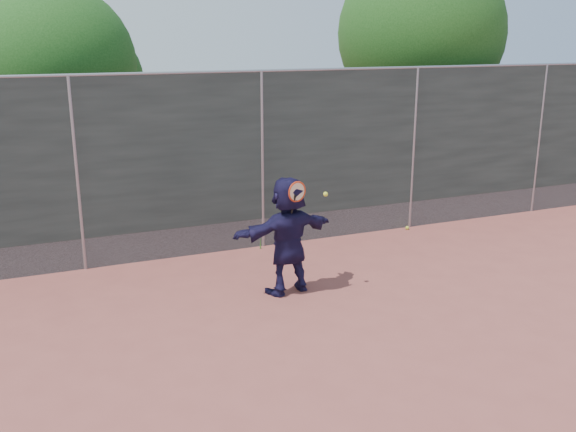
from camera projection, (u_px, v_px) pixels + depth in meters
name	position (u px, v px, depth m)	size (l,w,h in m)	color
ground	(359.00, 327.00, 8.14)	(80.00, 80.00, 0.00)	#9E4C42
player	(288.00, 235.00, 9.03)	(1.57, 0.50, 1.69)	#1A163C
ball_ground	(407.00, 228.00, 12.16)	(0.07, 0.07, 0.07)	yellow
fence	(262.00, 157.00, 10.82)	(20.00, 0.06, 3.03)	#38423D
swing_action	(300.00, 193.00, 8.72)	(0.64, 0.14, 0.51)	red
tree_right	(426.00, 38.00, 14.02)	(3.78, 3.60, 5.39)	#382314
tree_left	(64.00, 69.00, 12.11)	(3.15, 3.00, 4.53)	#382314
weed_clump	(281.00, 238.00, 11.22)	(0.68, 0.07, 0.30)	#387226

